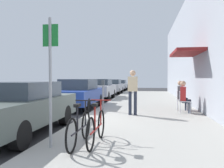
# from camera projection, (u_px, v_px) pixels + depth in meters

# --- Properties ---
(ground_plane) EXTENTS (60.00, 60.00, 0.00)m
(ground_plane) POSITION_uv_depth(u_px,v_px,m) (80.00, 121.00, 8.29)
(ground_plane) COLOR #2D2D30
(sidewalk_slab) EXTENTS (4.50, 32.00, 0.12)m
(sidewalk_slab) POSITION_uv_depth(u_px,v_px,m) (145.00, 113.00, 9.93)
(sidewalk_slab) COLOR #9E9B93
(sidewalk_slab) RESTS_ON ground_plane
(building_facade) EXTENTS (1.40, 32.00, 6.09)m
(building_facade) POSITION_uv_depth(u_px,v_px,m) (206.00, 40.00, 9.51)
(building_facade) COLOR #999EA8
(building_facade) RESTS_ON ground_plane
(parked_car_0) EXTENTS (1.80, 4.40, 1.41)m
(parked_car_0) POSITION_uv_depth(u_px,v_px,m) (20.00, 107.00, 6.41)
(parked_car_0) COLOR #47514C
(parked_car_0) RESTS_ON ground_plane
(parked_car_1) EXTENTS (1.80, 4.40, 1.47)m
(parked_car_1) POSITION_uv_depth(u_px,v_px,m) (78.00, 93.00, 11.84)
(parked_car_1) COLOR navy
(parked_car_1) RESTS_ON ground_plane
(parked_car_2) EXTENTS (1.80, 4.40, 1.46)m
(parked_car_2) POSITION_uv_depth(u_px,v_px,m) (100.00, 89.00, 17.25)
(parked_car_2) COLOR #B7B7BC
(parked_car_2) RESTS_ON ground_plane
(parked_car_3) EXTENTS (1.80, 4.40, 1.41)m
(parked_car_3) POSITION_uv_depth(u_px,v_px,m) (112.00, 86.00, 23.55)
(parked_car_3) COLOR #B7B7BC
(parked_car_3) RESTS_ON ground_plane
(parked_car_4) EXTENTS (1.80, 4.40, 1.31)m
(parked_car_4) POSITION_uv_depth(u_px,v_px,m) (120.00, 85.00, 29.79)
(parked_car_4) COLOR silver
(parked_car_4) RESTS_ON ground_plane
(parking_meter) EXTENTS (0.12, 0.10, 1.32)m
(parking_meter) POSITION_uv_depth(u_px,v_px,m) (103.00, 93.00, 10.11)
(parking_meter) COLOR slate
(parking_meter) RESTS_ON sidewalk_slab
(street_sign) EXTENTS (0.32, 0.06, 2.60)m
(street_sign) POSITION_uv_depth(u_px,v_px,m) (50.00, 72.00, 4.72)
(street_sign) COLOR gray
(street_sign) RESTS_ON sidewalk_slab
(bicycle_0) EXTENTS (0.46, 1.71, 0.90)m
(bicycle_0) POSITION_uv_depth(u_px,v_px,m) (80.00, 128.00, 4.87)
(bicycle_0) COLOR black
(bicycle_0) RESTS_ON sidewalk_slab
(bicycle_1) EXTENTS (0.46, 1.71, 0.90)m
(bicycle_1) POSITION_uv_depth(u_px,v_px,m) (96.00, 127.00, 4.98)
(bicycle_1) COLOR black
(bicycle_1) RESTS_ON sidewalk_slab
(cafe_chair_0) EXTENTS (0.50, 0.50, 0.87)m
(cafe_chair_0) POSITION_uv_depth(u_px,v_px,m) (183.00, 100.00, 9.54)
(cafe_chair_0) COLOR silver
(cafe_chair_0) RESTS_ON sidewalk_slab
(seated_patron_0) EXTENTS (0.46, 0.40, 1.29)m
(seated_patron_0) POSITION_uv_depth(u_px,v_px,m) (185.00, 96.00, 9.52)
(seated_patron_0) COLOR #232838
(seated_patron_0) RESTS_ON sidewalk_slab
(cafe_chair_1) EXTENTS (0.48, 0.48, 0.87)m
(cafe_chair_1) POSITION_uv_depth(u_px,v_px,m) (180.00, 99.00, 10.37)
(cafe_chair_1) COLOR silver
(cafe_chair_1) RESTS_ON sidewalk_slab
(seated_patron_1) EXTENTS (0.45, 0.39, 1.29)m
(seated_patron_1) POSITION_uv_depth(u_px,v_px,m) (182.00, 94.00, 10.35)
(seated_patron_1) COLOR #232838
(seated_patron_1) RESTS_ON sidewalk_slab
(pedestrian_standing) EXTENTS (0.36, 0.22, 1.70)m
(pedestrian_standing) POSITION_uv_depth(u_px,v_px,m) (133.00, 89.00, 8.95)
(pedestrian_standing) COLOR #232838
(pedestrian_standing) RESTS_ON sidewalk_slab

